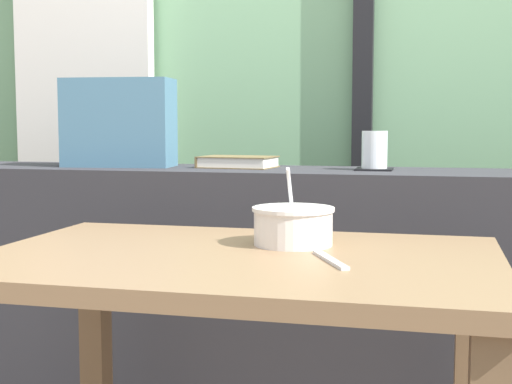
# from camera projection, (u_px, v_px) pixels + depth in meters

# --- Properties ---
(outdoor_backdrop) EXTENTS (4.80, 0.08, 2.80)m
(outdoor_backdrop) POSITION_uv_depth(u_px,v_px,m) (318.00, 7.00, 2.63)
(outdoor_backdrop) COLOR #7AAD7F
(outdoor_backdrop) RESTS_ON ground
(curtain_left_panel) EXTENTS (0.56, 0.06, 2.50)m
(curtain_left_panel) POSITION_uv_depth(u_px,v_px,m) (83.00, 52.00, 2.76)
(curtain_left_panel) COLOR silver
(curtain_left_panel) RESTS_ON ground
(window_divider_post) EXTENTS (0.07, 0.05, 2.60)m
(window_divider_post) POSITION_uv_depth(u_px,v_px,m) (364.00, 31.00, 2.53)
(window_divider_post) COLOR black
(window_divider_post) RESTS_ON ground
(dark_console_ledge) EXTENTS (2.80, 0.36, 0.85)m
(dark_console_ledge) POSITION_uv_depth(u_px,v_px,m) (278.00, 315.00, 2.06)
(dark_console_ledge) COLOR #2D2D33
(dark_console_ledge) RESTS_ON ground
(breakfast_table) EXTENTS (0.99, 0.66, 0.72)m
(breakfast_table) POSITION_uv_depth(u_px,v_px,m) (239.00, 318.00, 1.39)
(breakfast_table) COLOR brown
(breakfast_table) RESTS_ON ground
(coaster_square) EXTENTS (0.10, 0.10, 0.00)m
(coaster_square) POSITION_uv_depth(u_px,v_px,m) (374.00, 169.00, 1.97)
(coaster_square) COLOR black
(coaster_square) RESTS_ON dark_console_ledge
(juice_glass) EXTENTS (0.07, 0.07, 0.10)m
(juice_glass) POSITION_uv_depth(u_px,v_px,m) (374.00, 151.00, 1.96)
(juice_glass) COLOR white
(juice_glass) RESTS_ON coaster_square
(closed_book) EXTENTS (0.22, 0.16, 0.03)m
(closed_book) POSITION_uv_depth(u_px,v_px,m) (237.00, 162.00, 2.08)
(closed_book) COLOR brown
(closed_book) RESTS_ON dark_console_ledge
(throw_pillow) EXTENTS (0.33, 0.17, 0.26)m
(throw_pillow) POSITION_uv_depth(u_px,v_px,m) (119.00, 123.00, 2.12)
(throw_pillow) COLOR #426B84
(throw_pillow) RESTS_ON dark_console_ledge
(soup_bowl) EXTENTS (0.17, 0.17, 0.16)m
(soup_bowl) POSITION_uv_depth(u_px,v_px,m) (293.00, 226.00, 1.47)
(soup_bowl) COLOR silver
(soup_bowl) RESTS_ON breakfast_table
(fork_utensil) EXTENTS (0.09, 0.16, 0.01)m
(fork_utensil) POSITION_uv_depth(u_px,v_px,m) (330.00, 260.00, 1.30)
(fork_utensil) COLOR silver
(fork_utensil) RESTS_ON breakfast_table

